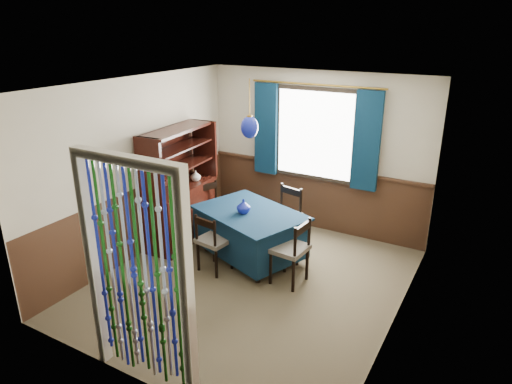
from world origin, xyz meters
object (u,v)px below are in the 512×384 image
Objects in this scene: chair_near at (213,241)px; bowl_shelf at (171,169)px; vase_sideboard at (196,175)px; dining_table at (250,231)px; chair_left at (212,210)px; pendant_lamp at (250,127)px; chair_far at (284,215)px; vase_table at (244,207)px; chair_right at (291,250)px; sideboard at (181,202)px.

chair_near is 1.23m from bowl_shelf.
vase_sideboard is at bearing 144.30° from chair_near.
dining_table is 2.00× the size of chair_left.
pendant_lamp is 1.35m from bowl_shelf.
vase_table is at bearing 81.71° from chair_far.
vase_sideboard is at bearing 164.89° from pendant_lamp.
pendant_lamp is at bearing 74.64° from chair_near.
vase_sideboard reaches higher than vase_table.
chair_right is at bearing 21.27° from chair_near.
sideboard is (-1.20, 0.00, 0.19)m from dining_table.
chair_near is 0.62m from vase_table.
vase_sideboard is (-0.90, 0.86, 0.52)m from chair_near.
chair_right is at bearing 134.22° from chair_far.
chair_left is at bearing 60.88° from bowl_shelf.
vase_table is (-0.05, -0.08, 0.38)m from dining_table.
chair_right reaches higher than dining_table.
dining_table is at bearing 58.47° from vase_table.
dining_table is 1.22m from sideboard.
chair_far is at bearing 76.47° from chair_near.
chair_near is 1.57m from pendant_lamp.
dining_table is at bearing 83.21° from chair_far.
vase_table is at bearing 76.20° from chair_near.
chair_far reaches higher than chair_left.
vase_sideboard reaches higher than chair_far.
vase_sideboard is (-1.09, 0.39, 0.16)m from vase_table.
vase_sideboard reaches higher than dining_table.
chair_left is 3.80× the size of bowl_shelf.
pendant_lamp is at bearing 95.34° from chair_left.
chair_left is 1.74m from chair_right.
vase_sideboard is at bearing 160.18° from vase_table.
pendant_lamp is (0.84, -0.28, 1.43)m from chair_left.
chair_right is 2.02m from sideboard.
pendant_lamp reaches higher than chair_left.
chair_far is (0.23, 0.62, 0.06)m from dining_table.
chair_near is at bearing 81.53° from chair_far.
dining_table is at bearing 74.64° from chair_near.
bowl_shelf reaches higher than vase_table.
sideboard is 0.67m from bowl_shelf.
chair_near is 1.08× the size of pendant_lamp.
vase_sideboard is (-1.14, 0.31, 0.55)m from dining_table.
chair_near is 1.27m from chair_far.
sideboard is 1.76m from pendant_lamp.
vase_table is (-0.05, -0.08, -1.09)m from pendant_lamp.
chair_near is 0.47× the size of sideboard.
chair_near is 4.54× the size of vase_table.
chair_far is at bearing 70.00° from pendant_lamp.
vase_table is at bearing -19.82° from vase_sideboard.
bowl_shelf is at bearing -90.00° from vase_sideboard.
chair_left is 0.98× the size of chair_right.
sideboard is 9.63× the size of vase_table.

